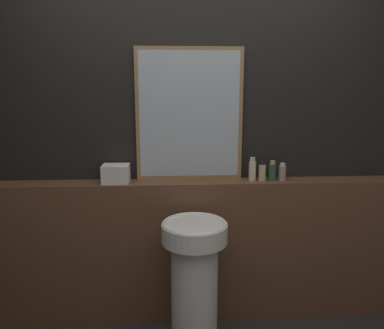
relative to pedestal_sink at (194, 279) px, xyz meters
name	(u,v)px	position (x,y,z in m)	size (l,w,h in m)	color
wall_back	(197,140)	(0.05, 0.48, 0.79)	(8.00, 0.06, 2.50)	black
vanity_counter	(198,250)	(0.05, 0.35, 0.03)	(2.90, 0.19, 0.99)	brown
pedestal_sink	(194,279)	(0.00, 0.00, 0.00)	(0.39, 0.39, 0.83)	white
mirror	(189,115)	(-0.01, 0.43, 0.96)	(0.71, 0.03, 0.88)	#937047
towel_stack	(116,174)	(-0.50, 0.35, 0.58)	(0.18, 0.15, 0.12)	silver
shampoo_bottle	(252,170)	(0.41, 0.35, 0.60)	(0.05, 0.05, 0.16)	beige
conditioner_bottle	(262,172)	(0.48, 0.35, 0.58)	(0.05, 0.05, 0.13)	#C6B284
lotion_bottle	(272,171)	(0.55, 0.35, 0.58)	(0.05, 0.05, 0.14)	#2D4C3D
body_wash_bottle	(282,172)	(0.62, 0.35, 0.58)	(0.05, 0.05, 0.12)	gray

